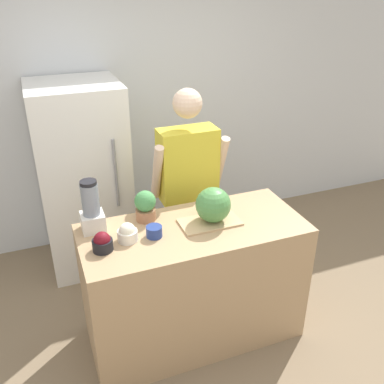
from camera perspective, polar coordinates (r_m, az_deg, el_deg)
The scene contains 12 objects.
ground_plane at distance 3.25m, azimuth 2.52°, elevation -21.95°, with size 14.00×14.00×0.00m, color #7F6B51.
wall_back at distance 4.20m, azimuth -8.18°, elevation 10.88°, with size 8.00×0.06×2.60m.
counter_island at distance 3.14m, azimuth 0.22°, elevation -12.02°, with size 1.52×0.67×0.94m.
refrigerator at distance 3.89m, azimuth -14.25°, elevation 1.76°, with size 0.74×0.74×1.68m.
person at distance 3.47m, azimuth -0.54°, elevation 0.07°, with size 0.60×0.27×1.72m.
cutting_board at distance 2.92m, azimuth 2.38°, elevation -4.02°, with size 0.41×0.23×0.01m.
watermelon at distance 2.87m, azimuth 2.85°, elevation -1.72°, with size 0.24×0.24×0.24m.
bowl_cherries at distance 2.67m, azimuth -11.86°, elevation -6.62°, with size 0.13×0.13×0.13m.
bowl_cream at distance 2.74m, azimuth -8.61°, elevation -5.45°, with size 0.13×0.13×0.12m.
bowl_small_blue at distance 2.77m, azimuth -5.07°, elevation -5.27°, with size 0.10×0.10×0.07m.
blender at distance 2.84m, azimuth -13.27°, elevation -2.27°, with size 0.15×0.15×0.36m.
potted_plant at distance 2.92m, azimuth -6.24°, elevation -1.80°, with size 0.15×0.15×0.22m.
Camera 1 is at (-0.89, -1.94, 2.45)m, focal length 40.00 mm.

